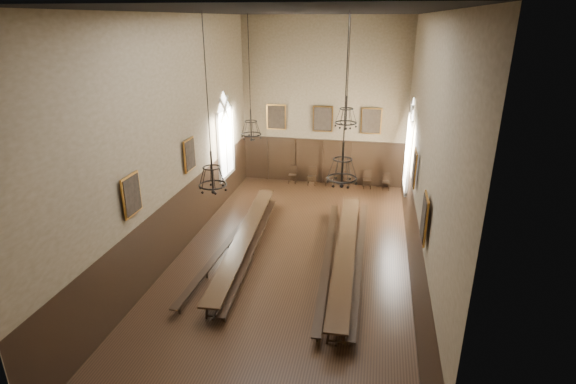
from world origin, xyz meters
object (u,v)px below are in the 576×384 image
(chair_3, at_px, (312,179))
(chair_4, at_px, (330,181))
(chandelier_back_left, at_px, (251,127))
(chandelier_front_right, at_px, (342,169))
(table_left, at_px, (245,242))
(table_right, at_px, (345,256))
(chair_6, at_px, (367,183))
(bench_right_outer, at_px, (359,259))
(chair_5, at_px, (346,182))
(chandelier_back_right, at_px, (346,116))
(bench_left_inner, at_px, (253,248))
(chair_2, at_px, (293,178))
(bench_left_outer, at_px, (229,244))
(chandelier_front_left, at_px, (212,175))
(bench_right_inner, at_px, (328,258))
(chair_7, at_px, (386,185))

(chair_3, distance_m, chair_4, 1.03)
(chandelier_back_left, bearing_deg, chair_4, 66.78)
(chair_3, height_order, chandelier_front_right, chandelier_front_right)
(table_left, relative_size, table_right, 0.99)
(chair_6, bearing_deg, table_left, -125.68)
(bench_right_outer, distance_m, chair_6, 8.57)
(chair_6, bearing_deg, table_right, -100.39)
(chair_5, height_order, chandelier_back_right, chandelier_back_right)
(chair_6, xyz_separation_m, chandelier_back_right, (-0.91, -5.99, 4.89))
(bench_right_outer, distance_m, chair_3, 9.05)
(bench_left_inner, xyz_separation_m, chair_2, (-0.05, 8.56, 0.03))
(bench_left_outer, xyz_separation_m, bench_right_outer, (5.24, -0.16, 0.02))
(bench_left_outer, bearing_deg, chandelier_front_left, -77.77)
(bench_right_inner, xyz_separation_m, chair_2, (-3.04, 8.76, 0.02))
(chair_2, height_order, chandelier_front_right, chandelier_front_right)
(bench_right_outer, relative_size, chair_7, 11.00)
(bench_right_outer, bearing_deg, chair_3, 110.01)
(table_left, xyz_separation_m, bench_right_inner, (3.38, -0.41, -0.11))
(bench_left_inner, bearing_deg, chair_3, 82.81)
(chair_6, distance_m, chandelier_front_left, 12.79)
(chandelier_back_left, bearing_deg, bench_left_outer, -102.80)
(chair_3, distance_m, chair_7, 4.10)
(table_right, height_order, chair_7, chair_7)
(bench_right_inner, relative_size, chair_5, 10.82)
(bench_right_inner, distance_m, chandelier_front_right, 5.11)
(bench_right_outer, distance_m, chandelier_back_left, 6.85)
(chair_6, bearing_deg, bench_right_inner, -104.67)
(bench_right_inner, distance_m, chandelier_back_left, 6.17)
(bench_left_outer, bearing_deg, bench_right_inner, -4.60)
(chair_4, xyz_separation_m, chair_5, (0.92, -0.01, -0.02))
(bench_left_inner, xyz_separation_m, chandelier_back_right, (3.25, 2.56, 4.92))
(table_left, distance_m, chair_3, 8.39)
(chandelier_back_right, height_order, chandelier_front_right, same)
(table_right, bearing_deg, chandelier_front_left, -147.87)
(chandelier_front_left, bearing_deg, chair_6, 67.73)
(chair_5, relative_size, chandelier_back_left, 0.19)
(bench_right_outer, height_order, chandelier_front_left, chandelier_front_left)
(chair_4, distance_m, chandelier_front_left, 12.20)
(table_right, bearing_deg, chair_5, 94.17)
(chair_3, distance_m, chandelier_back_right, 7.97)
(table_right, distance_m, chair_6, 8.70)
(chair_4, bearing_deg, bench_left_outer, -96.95)
(chair_7, xyz_separation_m, chandelier_back_right, (-1.93, -5.94, 4.92))
(table_left, bearing_deg, chair_6, 61.41)
(chair_6, bearing_deg, bench_left_outer, -128.95)
(bench_right_outer, relative_size, chair_6, 9.92)
(table_left, xyz_separation_m, chandelier_back_right, (3.63, 2.34, 4.80))
(chair_5, xyz_separation_m, chandelier_back_right, (0.22, -5.96, 4.92))
(table_right, relative_size, chandelier_front_left, 1.92)
(chandelier_front_left, height_order, chandelier_front_right, same)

